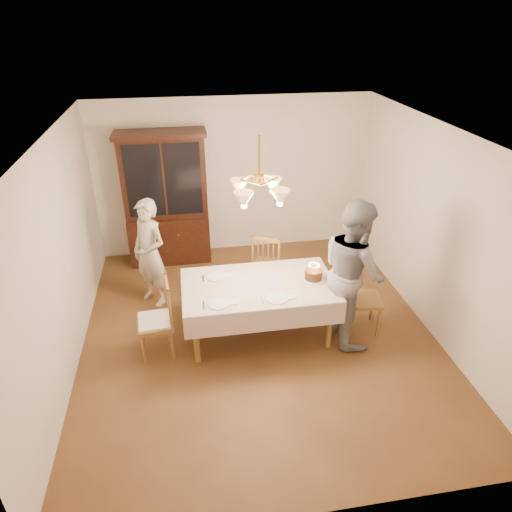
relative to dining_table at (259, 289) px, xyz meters
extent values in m
plane|color=#533217|center=(0.00, 0.00, -0.68)|extent=(5.00, 5.00, 0.00)
plane|color=white|center=(0.00, 0.00, 1.92)|extent=(5.00, 5.00, 0.00)
plane|color=silver|center=(0.00, 2.50, 0.62)|extent=(4.50, 0.00, 4.50)
plane|color=silver|center=(0.00, -2.50, 0.62)|extent=(4.50, 0.00, 4.50)
plane|color=silver|center=(-2.25, 0.00, 0.62)|extent=(0.00, 5.00, 5.00)
plane|color=silver|center=(2.25, 0.00, 0.62)|extent=(0.00, 5.00, 5.00)
cube|color=brown|center=(0.00, 0.00, 0.05)|extent=(1.80, 1.00, 0.04)
cube|color=beige|center=(0.00, 0.00, 0.07)|extent=(1.90, 1.10, 0.01)
cylinder|color=brown|center=(-0.82, -0.42, -0.33)|extent=(0.07, 0.07, 0.71)
cylinder|color=brown|center=(0.82, -0.42, -0.33)|extent=(0.07, 0.07, 0.71)
cylinder|color=brown|center=(-0.82, 0.42, -0.33)|extent=(0.07, 0.07, 0.71)
cylinder|color=brown|center=(0.82, 0.42, -0.33)|extent=(0.07, 0.07, 0.71)
cube|color=black|center=(-1.12, 2.23, -0.28)|extent=(1.30, 0.50, 0.80)
cube|color=black|center=(-1.12, 2.28, 0.77)|extent=(1.30, 0.40, 1.30)
cube|color=black|center=(-1.12, 2.08, 0.77)|extent=(1.14, 0.01, 1.14)
cube|color=black|center=(-1.12, 2.23, 1.45)|extent=(1.38, 0.54, 0.06)
cube|color=brown|center=(0.31, 0.95, -0.23)|extent=(0.58, 0.57, 0.05)
cube|color=brown|center=(0.23, 0.78, 0.29)|extent=(0.38, 0.20, 0.06)
cylinder|color=brown|center=(0.55, 1.03, -0.47)|extent=(0.04, 0.04, 0.43)
cylinder|color=brown|center=(0.22, 1.18, -0.47)|extent=(0.04, 0.04, 0.43)
cylinder|color=brown|center=(0.40, 0.72, -0.47)|extent=(0.04, 0.04, 0.43)
cylinder|color=brown|center=(0.08, 0.87, -0.47)|extent=(0.04, 0.04, 0.43)
cube|color=brown|center=(-1.30, -0.17, -0.23)|extent=(0.46, 0.48, 0.05)
cube|color=brown|center=(-1.11, -0.15, 0.29)|extent=(0.07, 0.40, 0.06)
cylinder|color=brown|center=(-1.48, 0.00, -0.47)|extent=(0.04, 0.04, 0.43)
cylinder|color=brown|center=(-1.45, -0.36, -0.47)|extent=(0.04, 0.04, 0.43)
cylinder|color=brown|center=(-1.14, 0.03, -0.47)|extent=(0.04, 0.04, 0.43)
cylinder|color=brown|center=(-1.11, -0.33, -0.47)|extent=(0.04, 0.04, 0.43)
cube|color=silver|center=(-1.30, -0.17, -0.20)|extent=(0.41, 0.43, 0.03)
cube|color=brown|center=(1.37, -0.11, -0.23)|extent=(0.49, 0.51, 0.05)
cube|color=brown|center=(1.19, -0.08, 0.29)|extent=(0.10, 0.40, 0.06)
cylinder|color=brown|center=(1.51, -0.31, -0.47)|extent=(0.04, 0.04, 0.43)
cylinder|color=brown|center=(1.57, 0.04, -0.47)|extent=(0.04, 0.04, 0.43)
cylinder|color=brown|center=(1.18, -0.26, -0.47)|extent=(0.04, 0.04, 0.43)
cylinder|color=brown|center=(1.24, 0.10, -0.47)|extent=(0.04, 0.04, 0.43)
imported|color=beige|center=(-1.36, 1.00, 0.10)|extent=(0.67, 0.67, 1.57)
imported|color=slate|center=(1.14, -0.19, 0.25)|extent=(0.79, 0.97, 1.87)
cylinder|color=white|center=(0.70, 0.00, 0.08)|extent=(0.30, 0.30, 0.01)
cylinder|color=#391E0D|center=(0.70, 0.00, 0.15)|extent=(0.22, 0.22, 0.12)
cylinder|color=#598CD8|center=(0.77, 0.00, 0.24)|extent=(0.01, 0.01, 0.07)
sphere|color=#FFB23F|center=(0.77, 0.00, 0.28)|extent=(0.01, 0.01, 0.01)
cylinder|color=pink|center=(0.76, 0.03, 0.24)|extent=(0.01, 0.01, 0.07)
sphere|color=#FFB23F|center=(0.76, 0.03, 0.28)|extent=(0.01, 0.01, 0.01)
cylinder|color=#EACC66|center=(0.74, 0.05, 0.24)|extent=(0.01, 0.01, 0.07)
sphere|color=#FFB23F|center=(0.74, 0.05, 0.28)|extent=(0.01, 0.01, 0.01)
cylinder|color=#598CD8|center=(0.71, 0.07, 0.24)|extent=(0.01, 0.01, 0.07)
sphere|color=#FFB23F|center=(0.71, 0.07, 0.28)|extent=(0.01, 0.01, 0.01)
cylinder|color=pink|center=(0.69, 0.07, 0.24)|extent=(0.01, 0.01, 0.07)
sphere|color=#FFB23F|center=(0.69, 0.07, 0.28)|extent=(0.01, 0.01, 0.01)
cylinder|color=#EACC66|center=(0.66, 0.05, 0.24)|extent=(0.01, 0.01, 0.07)
sphere|color=#FFB23F|center=(0.66, 0.05, 0.28)|extent=(0.01, 0.01, 0.01)
cylinder|color=#598CD8|center=(0.64, 0.03, 0.24)|extent=(0.01, 0.01, 0.07)
sphere|color=#FFB23F|center=(0.64, 0.03, 0.28)|extent=(0.01, 0.01, 0.01)
cylinder|color=pink|center=(0.63, 0.00, 0.24)|extent=(0.01, 0.01, 0.07)
sphere|color=#FFB23F|center=(0.63, 0.00, 0.28)|extent=(0.01, 0.01, 0.01)
cylinder|color=#EACC66|center=(0.64, -0.03, 0.24)|extent=(0.01, 0.01, 0.07)
sphere|color=#FFB23F|center=(0.64, -0.03, 0.28)|extent=(0.01, 0.01, 0.01)
cylinder|color=#598CD8|center=(0.66, -0.05, 0.24)|extent=(0.01, 0.01, 0.07)
sphere|color=#FFB23F|center=(0.66, -0.05, 0.28)|extent=(0.01, 0.01, 0.01)
cylinder|color=pink|center=(0.69, -0.06, 0.24)|extent=(0.01, 0.01, 0.07)
sphere|color=#FFB23F|center=(0.69, -0.06, 0.28)|extent=(0.01, 0.01, 0.01)
cylinder|color=#EACC66|center=(0.71, -0.06, 0.24)|extent=(0.01, 0.01, 0.07)
sphere|color=#FFB23F|center=(0.71, -0.06, 0.28)|extent=(0.01, 0.01, 0.01)
cylinder|color=#598CD8|center=(0.74, -0.05, 0.24)|extent=(0.01, 0.01, 0.07)
sphere|color=#FFB23F|center=(0.74, -0.05, 0.28)|extent=(0.01, 0.01, 0.01)
cylinder|color=pink|center=(0.76, -0.03, 0.24)|extent=(0.01, 0.01, 0.07)
sphere|color=#FFB23F|center=(0.76, -0.03, 0.28)|extent=(0.01, 0.01, 0.01)
cylinder|color=white|center=(-0.53, -0.35, 0.08)|extent=(0.25, 0.25, 0.02)
cube|color=silver|center=(-0.70, -0.35, 0.08)|extent=(0.01, 0.16, 0.01)
cube|color=silver|center=(-0.36, -0.35, 0.08)|extent=(0.10, 0.10, 0.01)
cylinder|color=white|center=(0.16, -0.35, 0.08)|extent=(0.27, 0.27, 0.02)
cube|color=silver|center=(-0.02, -0.35, 0.08)|extent=(0.01, 0.16, 0.01)
cube|color=silver|center=(0.34, -0.35, 0.08)|extent=(0.10, 0.10, 0.01)
cylinder|color=white|center=(-0.51, 0.25, 0.08)|extent=(0.23, 0.23, 0.02)
cube|color=silver|center=(-0.67, 0.25, 0.08)|extent=(0.01, 0.16, 0.01)
cube|color=silver|center=(-0.35, 0.25, 0.08)|extent=(0.10, 0.10, 0.01)
cylinder|color=#BF8C3F|center=(0.00, 0.00, 1.72)|extent=(0.02, 0.02, 0.40)
cylinder|color=#BF8C3F|center=(0.00, 0.00, 1.47)|extent=(0.12, 0.12, 0.10)
cone|color=#D8994C|center=(0.20, 0.20, 1.29)|extent=(0.22, 0.22, 0.18)
sphere|color=#FFD899|center=(0.20, 0.20, 1.22)|extent=(0.07, 0.07, 0.07)
cone|color=#D8994C|center=(-0.20, 0.20, 1.29)|extent=(0.22, 0.22, 0.18)
sphere|color=#FFD899|center=(-0.20, 0.20, 1.22)|extent=(0.07, 0.07, 0.07)
cone|color=#D8994C|center=(-0.20, -0.20, 1.29)|extent=(0.22, 0.22, 0.18)
sphere|color=#FFD899|center=(-0.20, -0.20, 1.22)|extent=(0.07, 0.07, 0.07)
cone|color=#D8994C|center=(0.20, -0.20, 1.29)|extent=(0.22, 0.22, 0.18)
sphere|color=#FFD899|center=(0.20, -0.20, 1.22)|extent=(0.07, 0.07, 0.07)
camera|label=1|loc=(-0.82, -4.73, 3.11)|focal=32.00mm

